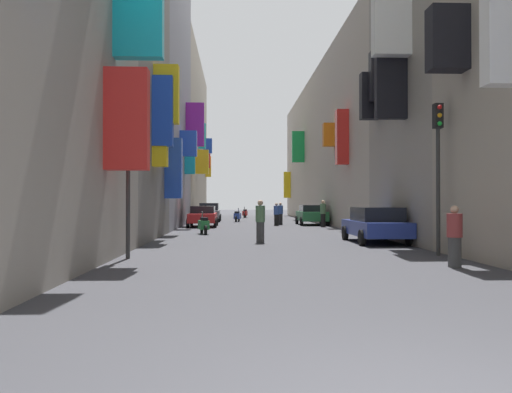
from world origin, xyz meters
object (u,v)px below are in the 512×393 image
parked_car_blue (376,224)px  parked_car_red (203,216)px  scooter_red (245,213)px  scooter_green (204,225)px  traffic_light_far_corner (438,153)px  pedestrian_far_away (276,214)px  parked_car_green (312,214)px  pedestrian_mid_street (280,214)px  pedestrian_near_right (455,237)px  pedestrian_crossing (260,221)px  scooter_blue (237,216)px  parked_car_grey (209,212)px  pedestrian_near_left (323,214)px  traffic_light_near_corner (128,159)px

parked_car_blue → parked_car_red: bearing=119.5°
parked_car_red → scooter_red: (3.14, 18.43, -0.26)m
scooter_green → traffic_light_far_corner: traffic_light_far_corner is taller
pedestrian_far_away → traffic_light_far_corner: bearing=-80.5°
parked_car_green → scooter_red: bearing=105.2°
pedestrian_mid_street → pedestrian_far_away: bearing=-107.7°
parked_car_blue → scooter_green: bearing=141.1°
parked_car_green → parked_car_red: size_ratio=0.93×
parked_car_red → scooter_green: size_ratio=2.34×
pedestrian_near_right → pedestrian_crossing: bearing=119.7°
pedestrian_crossing → pedestrian_mid_street: bearing=82.0°
scooter_green → pedestrian_far_away: size_ratio=1.18×
parked_car_blue → scooter_blue: bearing=104.0°
parked_car_red → scooter_red: 18.70m
parked_car_red → pedestrian_far_away: (4.95, 1.34, 0.05)m
scooter_green → parked_car_green: bearing=55.1°
parked_car_grey → parked_car_red: bearing=-89.9°
scooter_blue → pedestrian_near_right: bearing=-79.8°
pedestrian_crossing → pedestrian_far_away: pedestrian_crossing is taller
parked_car_green → pedestrian_near_left: size_ratio=2.30×
traffic_light_near_corner → pedestrian_far_away: bearing=73.6°
parked_car_red → scooter_red: size_ratio=2.40×
pedestrian_mid_street → traffic_light_far_corner: bearing=-82.0°
scooter_red → traffic_light_far_corner: 37.41m
pedestrian_near_left → traffic_light_near_corner: (-8.85, -18.42, 2.02)m
scooter_red → pedestrian_mid_street: bearing=-82.2°
scooter_blue → pedestrian_near_left: bearing=-57.2°
scooter_blue → pedestrian_far_away: size_ratio=1.17×
parked_car_blue → pedestrian_near_left: pedestrian_near_left is taller
pedestrian_near_left → pedestrian_far_away: (-2.89, 1.88, -0.10)m
parked_car_green → pedestrian_near_left: bearing=-83.7°
pedestrian_near_right → traffic_light_far_corner: bearing=75.9°
pedestrian_mid_street → pedestrian_far_away: (-0.37, -1.16, -0.01)m
parked_car_blue → pedestrian_near_left: bearing=89.4°
pedestrian_crossing → parked_car_green: bearing=74.2°
scooter_green → pedestrian_near_right: bearing=-62.3°
parked_car_green → pedestrian_crossing: pedestrian_crossing is taller
pedestrian_crossing → pedestrian_mid_street: size_ratio=1.08×
pedestrian_mid_street → traffic_light_near_corner: bearing=-106.4°
pedestrian_far_away → scooter_blue: bearing=111.5°
parked_car_blue → scooter_blue: 22.30m
pedestrian_near_right → traffic_light_far_corner: 3.68m
pedestrian_mid_street → scooter_green: bearing=-115.1°
scooter_blue → traffic_light_far_corner: (5.95, -26.58, 2.67)m
pedestrian_far_away → scooter_red: bearing=96.0°
pedestrian_near_right → traffic_light_near_corner: traffic_light_near_corner is taller
pedestrian_near_right → scooter_blue: bearing=100.2°
parked_car_green → pedestrian_mid_street: (-2.21, 0.23, 0.03)m
parked_car_green → scooter_blue: parked_car_green is taller
traffic_light_far_corner → scooter_blue: bearing=102.6°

